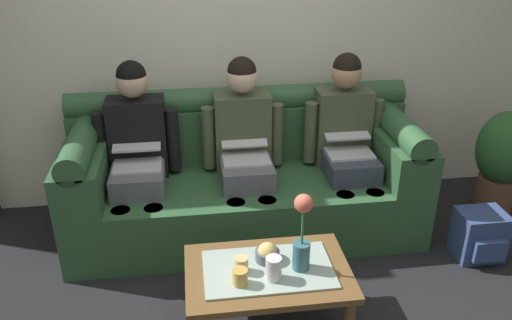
% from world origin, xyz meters
% --- Properties ---
extents(back_wall_patterned, '(6.00, 0.12, 2.90)m').
position_xyz_m(back_wall_patterned, '(0.00, 1.70, 1.45)').
color(back_wall_patterned, silver).
rests_on(back_wall_patterned, ground_plane).
extents(couch, '(2.38, 0.88, 0.96)m').
position_xyz_m(couch, '(-0.00, 1.17, 0.37)').
color(couch, '#2D5633').
rests_on(couch, ground_plane).
extents(person_left, '(0.56, 0.67, 1.22)m').
position_xyz_m(person_left, '(-0.71, 1.16, 0.66)').
color(person_left, '#595B66').
rests_on(person_left, ground_plane).
extents(person_middle, '(0.56, 0.67, 1.22)m').
position_xyz_m(person_middle, '(0.00, 1.17, 0.66)').
color(person_middle, '#595B66').
rests_on(person_middle, ground_plane).
extents(person_right, '(0.56, 0.67, 1.22)m').
position_xyz_m(person_right, '(0.71, 1.17, 0.66)').
color(person_right, '#383D4C').
rests_on(person_right, ground_plane).
extents(coffee_table, '(0.86, 0.57, 0.40)m').
position_xyz_m(coffee_table, '(0.00, 0.11, 0.34)').
color(coffee_table, brown).
rests_on(coffee_table, ground_plane).
extents(flower_vase, '(0.09, 0.09, 0.44)m').
position_xyz_m(flower_vase, '(0.17, 0.09, 0.61)').
color(flower_vase, '#336672').
rests_on(flower_vase, coffee_table).
extents(snack_bowl, '(0.13, 0.13, 0.11)m').
position_xyz_m(snack_bowl, '(0.01, 0.19, 0.44)').
color(snack_bowl, '#4C5666').
rests_on(snack_bowl, coffee_table).
extents(cup_near_left, '(0.08, 0.08, 0.08)m').
position_xyz_m(cup_near_left, '(-0.16, 0.01, 0.45)').
color(cup_near_left, gold).
rests_on(cup_near_left, coffee_table).
extents(cup_near_right, '(0.08, 0.08, 0.13)m').
position_xyz_m(cup_near_right, '(0.01, 0.03, 0.47)').
color(cup_near_right, silver).
rests_on(cup_near_right, coffee_table).
extents(cup_far_center, '(0.07, 0.07, 0.08)m').
position_xyz_m(cup_far_center, '(-0.14, 0.11, 0.45)').
color(cup_far_center, '#DBB77A').
rests_on(cup_far_center, coffee_table).
extents(backpack_right, '(0.30, 0.28, 0.33)m').
position_xyz_m(backpack_right, '(1.48, 0.58, 0.16)').
color(backpack_right, '#33477A').
rests_on(backpack_right, ground_plane).
extents(potted_plant, '(0.40, 0.40, 0.78)m').
position_xyz_m(potted_plant, '(1.92, 1.15, 0.43)').
color(potted_plant, brown).
rests_on(potted_plant, ground_plane).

